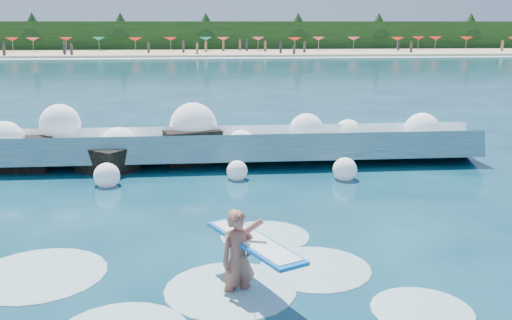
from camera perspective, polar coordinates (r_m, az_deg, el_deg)
The scene contains 11 objects.
ground at distance 13.46m, azimuth -5.63°, elevation -7.11°, with size 200.00×200.00×0.00m, color #07293E.
beach at distance 90.71m, azimuth -5.46°, elevation 10.62°, with size 140.00×20.00×0.40m, color tan.
wet_band at distance 79.74m, azimuth -5.46°, elevation 10.11°, with size 140.00×5.00×0.08m, color silver.
treeline at distance 100.62m, azimuth -5.49°, elevation 12.22°, with size 140.00×4.00×5.00m, color black.
breaking_wave at distance 19.91m, azimuth -3.83°, elevation 1.37°, with size 17.98×2.80×1.55m.
rock_cluster at distance 20.08m, azimuth -15.41°, elevation 0.66°, with size 8.06×3.26×1.33m.
surfer_with_board at distance 10.28m, azimuth -1.42°, elevation -9.60°, with size 1.65×2.99×1.87m.
wave_spray at distance 19.74m, azimuth -5.39°, elevation 2.55°, with size 15.51×4.45×2.14m.
surf_foam at distance 11.05m, azimuth -5.82°, elevation -11.90°, with size 9.06×6.13×0.13m.
beach_umbrellas at distance 93.03m, azimuth -5.75°, elevation 11.95°, with size 113.77×6.90×0.50m.
beachgoers at distance 87.26m, azimuth -2.64°, elevation 11.15°, with size 103.45×13.27×1.93m.
Camera 1 is at (0.15, -12.60, 4.73)m, focal length 40.00 mm.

